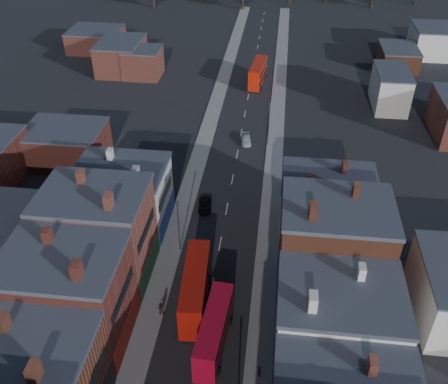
% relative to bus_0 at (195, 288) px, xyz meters
% --- Properties ---
extents(pavement_west, '(3.00, 200.00, 0.12)m').
position_rel_bus_0_xyz_m(pavement_west, '(-5.00, 29.07, -2.66)').
color(pavement_west, gray).
rests_on(pavement_west, ground).
extents(pavement_east, '(3.00, 200.00, 0.12)m').
position_rel_bus_0_xyz_m(pavement_east, '(8.00, 29.07, -2.66)').
color(pavement_east, gray).
rests_on(pavement_east, ground).
extents(lamp_post_2, '(0.25, 0.70, 8.12)m').
position_rel_bus_0_xyz_m(lamp_post_2, '(-3.70, 9.07, 1.98)').
color(lamp_post_2, slate).
rests_on(lamp_post_2, ground).
extents(lamp_post_3, '(0.25, 0.70, 8.12)m').
position_rel_bus_0_xyz_m(lamp_post_3, '(6.70, 39.07, 1.98)').
color(lamp_post_3, slate).
rests_on(lamp_post_3, ground).
extents(bus_0, '(3.52, 11.82, 5.04)m').
position_rel_bus_0_xyz_m(bus_0, '(0.00, 0.00, 0.00)').
color(bus_0, '#BA150A').
rests_on(bus_0, ground).
extents(bus_1, '(3.21, 10.56, 4.50)m').
position_rel_bus_0_xyz_m(bus_1, '(3.00, -5.72, -0.29)').
color(bus_1, red).
rests_on(bus_1, ground).
extents(bus_2, '(3.62, 11.25, 4.77)m').
position_rel_bus_0_xyz_m(bus_2, '(3.00, 66.62, -0.14)').
color(bus_2, '#B41A07').
rests_on(bus_2, ground).
extents(car_2, '(2.39, 4.35, 1.16)m').
position_rel_bus_0_xyz_m(car_2, '(-1.82, 18.84, -2.14)').
color(car_2, black).
rests_on(car_2, ground).
extents(car_3, '(2.18, 4.26, 1.18)m').
position_rel_bus_0_xyz_m(car_3, '(2.70, 39.47, -2.13)').
color(car_3, silver).
rests_on(car_3, ground).
extents(ped_1, '(0.84, 0.48, 1.69)m').
position_rel_bus_0_xyz_m(ped_1, '(-3.80, -2.06, -1.76)').
color(ped_1, '#391F16').
rests_on(ped_1, pavement_west).
extents(ped_3, '(0.74, 0.98, 1.53)m').
position_rel_bus_0_xyz_m(ped_3, '(8.08, -8.99, -1.84)').
color(ped_3, '#5D564F').
rests_on(ped_3, pavement_east).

